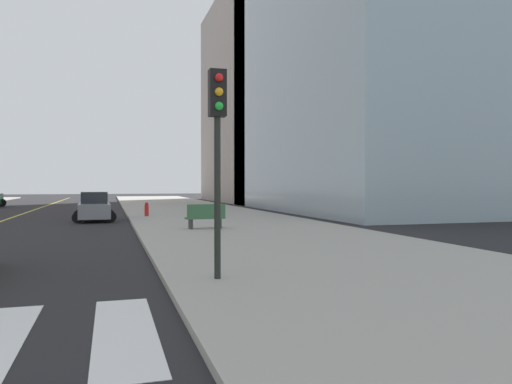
# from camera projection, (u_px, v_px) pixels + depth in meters

# --- Properties ---
(sidewalk_kerb_east) EXTENTS (10.00, 120.00, 0.15)m
(sidewalk_kerb_east) POSITION_uv_depth(u_px,v_px,m) (238.00, 226.00, 24.22)
(sidewalk_kerb_east) COLOR #9E9B93
(sidewalk_kerb_east) RESTS_ON ground
(lane_divider_paint) EXTENTS (0.16, 80.00, 0.01)m
(lane_divider_paint) POSITION_uv_depth(u_px,v_px,m) (32.00, 211.00, 39.85)
(lane_divider_paint) COLOR yellow
(lane_divider_paint) RESTS_ON ground
(parking_garage_concrete) EXTENTS (18.00, 24.00, 25.45)m
(parking_garage_concrete) POSITION_uv_depth(u_px,v_px,m) (288.00, 102.00, 62.13)
(parking_garage_concrete) COLOR #9E9B93
(parking_garage_concrete) RESTS_ON ground
(car_gray_second) EXTENTS (2.49, 3.91, 1.73)m
(car_gray_second) POSITION_uv_depth(u_px,v_px,m) (94.00, 207.00, 28.66)
(car_gray_second) COLOR slate
(car_gray_second) RESTS_ON ground
(traffic_light_near_corner) EXTENTS (0.36, 0.41, 4.48)m
(traffic_light_near_corner) POSITION_uv_depth(u_px,v_px,m) (217.00, 131.00, 10.42)
(traffic_light_near_corner) COLOR black
(traffic_light_near_corner) RESTS_ON sidewalk_kerb_east
(park_bench) EXTENTS (1.84, 0.71, 1.12)m
(park_bench) POSITION_uv_depth(u_px,v_px,m) (205.00, 217.00, 22.27)
(park_bench) COLOR #33603D
(park_bench) RESTS_ON sidewalk_kerb_east
(fire_hydrant) EXTENTS (0.26, 0.26, 0.89)m
(fire_hydrant) POSITION_uv_depth(u_px,v_px,m) (147.00, 209.00, 30.94)
(fire_hydrant) COLOR red
(fire_hydrant) RESTS_ON sidewalk_kerb_east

